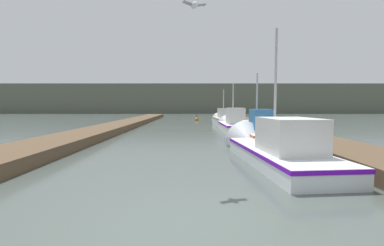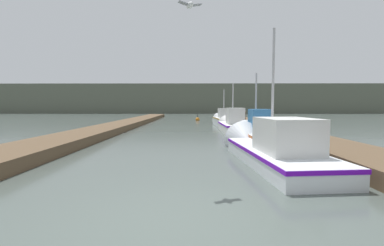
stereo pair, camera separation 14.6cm
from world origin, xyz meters
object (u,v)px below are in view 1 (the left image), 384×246
at_px(fishing_boat_0, 270,147).
at_px(mooring_piling_1, 244,119).
at_px(channel_buoy, 197,119).
at_px(seagull_lead, 194,5).
at_px(mooring_piling_0, 230,117).
at_px(fishing_boat_3, 223,120).
at_px(fishing_boat_1, 256,133).
at_px(fishing_boat_2, 232,124).

relative_size(fishing_boat_0, mooring_piling_1, 4.63).
bearing_deg(mooring_piling_1, fishing_boat_0, -97.35).
bearing_deg(channel_buoy, seagull_lead, -91.22).
distance_m(fishing_boat_0, mooring_piling_0, 17.33).
bearing_deg(mooring_piling_0, channel_buoy, 127.77).
bearing_deg(mooring_piling_0, fishing_boat_3, -114.59).
xyz_separation_m(fishing_boat_1, mooring_piling_0, (0.76, 13.17, 0.12)).
height_order(fishing_boat_3, seagull_lead, seagull_lead).
height_order(fishing_boat_2, fishing_boat_3, fishing_boat_2).
bearing_deg(mooring_piling_1, fishing_boat_2, -117.67).
height_order(fishing_boat_0, seagull_lead, fishing_boat_0).
bearing_deg(mooring_piling_0, fishing_boat_1, -93.28).
bearing_deg(fishing_boat_2, channel_buoy, 99.14).
distance_m(fishing_boat_3, mooring_piling_1, 3.50).
height_order(fishing_boat_1, fishing_boat_3, fishing_boat_1).
bearing_deg(mooring_piling_0, seagull_lead, -101.01).
bearing_deg(mooring_piling_0, fishing_boat_0, -94.35).
distance_m(fishing_boat_1, channel_buoy, 17.64).
relative_size(mooring_piling_1, seagull_lead, 2.47).
xyz_separation_m(channel_buoy, seagull_lead, (-0.51, -24.00, 3.91)).
relative_size(fishing_boat_2, mooring_piling_1, 3.78).
height_order(fishing_boat_1, fishing_boat_2, fishing_boat_1).
bearing_deg(channel_buoy, fishing_boat_2, -79.77).
bearing_deg(seagull_lead, mooring_piling_1, -126.25).
bearing_deg(fishing_boat_1, channel_buoy, 99.33).
relative_size(fishing_boat_0, mooring_piling_0, 5.55).
bearing_deg(mooring_piling_1, mooring_piling_0, 91.99).
distance_m(fishing_boat_1, fishing_boat_2, 5.14).
bearing_deg(channel_buoy, mooring_piling_1, -70.38).
distance_m(fishing_boat_0, fishing_boat_2, 9.24).
xyz_separation_m(fishing_boat_1, channel_buoy, (-2.57, 17.45, -0.32)).
height_order(fishing_boat_0, fishing_boat_3, fishing_boat_0).
bearing_deg(fishing_boat_2, fishing_boat_1, -87.26).
distance_m(fishing_boat_0, fishing_boat_1, 4.15).
bearing_deg(fishing_boat_0, channel_buoy, 90.27).
relative_size(fishing_boat_1, mooring_piling_1, 3.66).
height_order(fishing_boat_1, mooring_piling_0, fishing_boat_1).
height_order(channel_buoy, seagull_lead, seagull_lead).
relative_size(fishing_boat_2, mooring_piling_0, 4.53).
bearing_deg(fishing_boat_2, mooring_piling_1, 61.25).
height_order(fishing_boat_2, mooring_piling_0, fishing_boat_2).
bearing_deg(fishing_boat_2, fishing_boat_3, 88.52).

